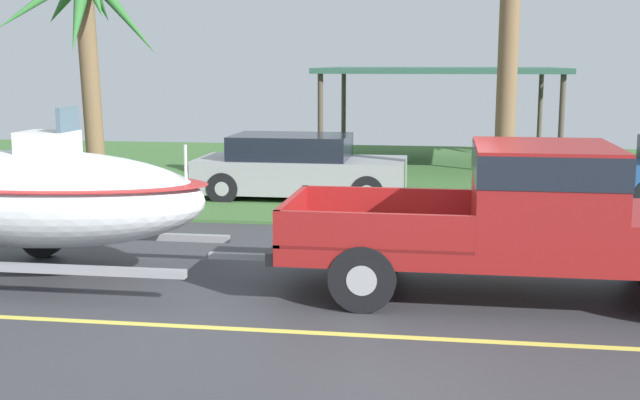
% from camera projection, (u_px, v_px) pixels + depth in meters
% --- Properties ---
extents(ground, '(36.00, 22.00, 0.11)m').
position_uv_depth(ground, '(420.00, 191.00, 18.70)').
color(ground, '#38383D').
extents(pickup_truck_towing, '(5.80, 2.10, 1.92)m').
position_uv_depth(pickup_truck_towing, '(539.00, 214.00, 10.09)').
color(pickup_truck_towing, maroon).
rests_on(pickup_truck_towing, ground).
extents(boat_on_trailer, '(6.02, 2.36, 2.33)m').
position_uv_depth(boat_on_trailer, '(33.00, 197.00, 11.09)').
color(boat_on_trailer, gray).
rests_on(boat_on_trailer, ground).
extents(parked_sedan_near, '(4.40, 1.91, 1.38)m').
position_uv_depth(parked_sedan_near, '(299.00, 168.00, 17.46)').
color(parked_sedan_near, '#99999E').
rests_on(parked_sedan_near, ground).
extents(carport_awning, '(6.46, 5.26, 2.75)m').
position_uv_depth(carport_awning, '(440.00, 72.00, 22.56)').
color(carport_awning, '#4C4238').
rests_on(carport_awning, ground).
extents(palm_tree_near_right, '(3.06, 2.82, 5.02)m').
position_uv_depth(palm_tree_near_right, '(85.00, 20.00, 16.25)').
color(palm_tree_near_right, brown).
rests_on(palm_tree_near_right, ground).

